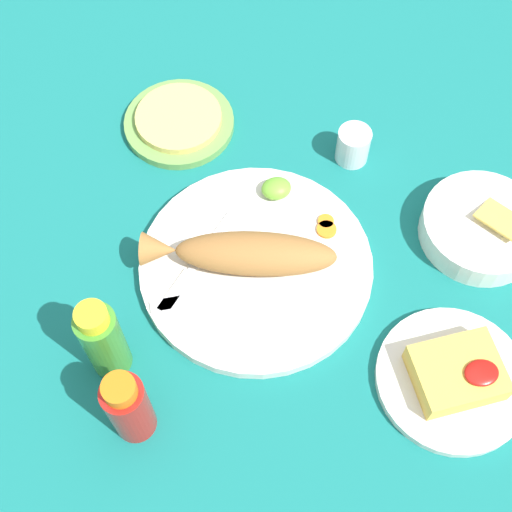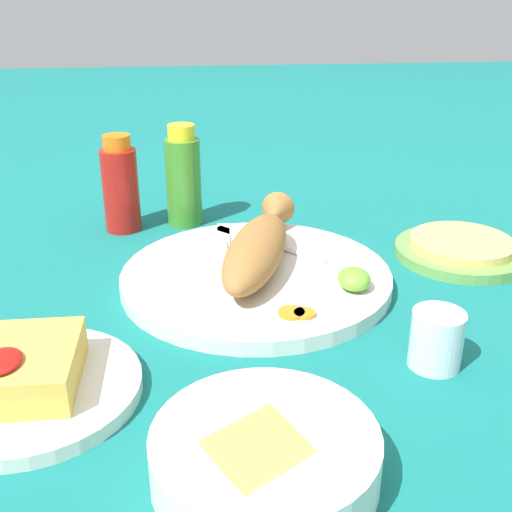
# 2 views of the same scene
# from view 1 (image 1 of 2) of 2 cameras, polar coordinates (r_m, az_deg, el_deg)

# --- Properties ---
(ground_plane) EXTENTS (4.00, 4.00, 0.00)m
(ground_plane) POSITION_cam_1_polar(r_m,az_deg,el_deg) (1.02, 0.00, -1.04)
(ground_plane) COLOR #146B66
(main_plate) EXTENTS (0.33, 0.33, 0.02)m
(main_plate) POSITION_cam_1_polar(r_m,az_deg,el_deg) (1.01, 0.00, -0.80)
(main_plate) COLOR silver
(main_plate) RESTS_ON ground_plane
(fried_fish) EXTENTS (0.27, 0.13, 0.05)m
(fried_fish) POSITION_cam_1_polar(r_m,az_deg,el_deg) (0.98, -0.98, 0.22)
(fried_fish) COLOR #996633
(fried_fish) RESTS_ON main_plate
(fork_near) EXTENTS (0.19, 0.02, 0.00)m
(fork_near) POSITION_cam_1_polar(r_m,az_deg,el_deg) (0.98, -3.88, -3.28)
(fork_near) COLOR silver
(fork_near) RESTS_ON main_plate
(fork_far) EXTENTS (0.14, 0.14, 0.00)m
(fork_far) POSITION_cam_1_polar(r_m,az_deg,el_deg) (1.00, -5.02, -0.87)
(fork_far) COLOR silver
(fork_far) RESTS_ON main_plate
(carrot_slice_near) EXTENTS (0.03, 0.03, 0.00)m
(carrot_slice_near) POSITION_cam_1_polar(r_m,az_deg,el_deg) (1.03, 5.66, 2.12)
(carrot_slice_near) COLOR orange
(carrot_slice_near) RESTS_ON main_plate
(carrot_slice_mid) EXTENTS (0.02, 0.02, 0.00)m
(carrot_slice_mid) POSITION_cam_1_polar(r_m,az_deg,el_deg) (1.04, 5.60, 2.79)
(carrot_slice_mid) COLOR orange
(carrot_slice_mid) RESTS_ON main_plate
(lime_wedge_main) EXTENTS (0.04, 0.04, 0.02)m
(lime_wedge_main) POSITION_cam_1_polar(r_m,az_deg,el_deg) (1.06, 1.63, 5.43)
(lime_wedge_main) COLOR #6BB233
(lime_wedge_main) RESTS_ON main_plate
(hot_sauce_bottle_red) EXTENTS (0.05, 0.05, 0.14)m
(hot_sauce_bottle_red) POSITION_cam_1_polar(r_m,az_deg,el_deg) (0.88, -10.17, -11.81)
(hot_sauce_bottle_red) COLOR #B21914
(hot_sauce_bottle_red) RESTS_ON ground_plane
(hot_sauce_bottle_green) EXTENTS (0.05, 0.05, 0.15)m
(hot_sauce_bottle_green) POSITION_cam_1_polar(r_m,az_deg,el_deg) (0.91, -12.15, -6.59)
(hot_sauce_bottle_green) COLOR #3D8428
(hot_sauce_bottle_green) RESTS_ON ground_plane
(salt_cup) EXTENTS (0.05, 0.05, 0.06)m
(salt_cup) POSITION_cam_1_polar(r_m,az_deg,el_deg) (1.12, 7.75, 8.64)
(salt_cup) COLOR silver
(salt_cup) RESTS_ON ground_plane
(side_plate_fries) EXTENTS (0.20, 0.20, 0.01)m
(side_plate_fries) POSITION_cam_1_polar(r_m,az_deg,el_deg) (0.98, 15.42, -9.49)
(side_plate_fries) COLOR silver
(side_plate_fries) RESTS_ON ground_plane
(fries_pile) EXTENTS (0.11, 0.09, 0.04)m
(fries_pile) POSITION_cam_1_polar(r_m,az_deg,el_deg) (0.96, 15.83, -8.98)
(fries_pile) COLOR gold
(fries_pile) RESTS_ON side_plate_fries
(guacamole_bowl) EXTENTS (0.17, 0.17, 0.05)m
(guacamole_bowl) POSITION_cam_1_polar(r_m,az_deg,el_deg) (1.08, 17.62, 2.25)
(guacamole_bowl) COLOR white
(guacamole_bowl) RESTS_ON ground_plane
(tortilla_plate) EXTENTS (0.18, 0.18, 0.01)m
(tortilla_plate) POSITION_cam_1_polar(r_m,az_deg,el_deg) (1.17, -6.16, 10.52)
(tortilla_plate) COLOR #6B9E4C
(tortilla_plate) RESTS_ON ground_plane
(tortilla_stack) EXTENTS (0.14, 0.14, 0.01)m
(tortilla_stack) POSITION_cam_1_polar(r_m,az_deg,el_deg) (1.16, -6.22, 10.93)
(tortilla_stack) COLOR #E0C666
(tortilla_stack) RESTS_ON tortilla_plate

